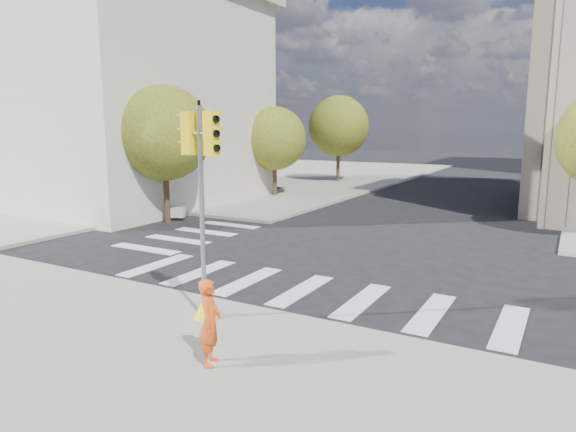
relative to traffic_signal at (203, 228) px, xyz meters
The scene contains 9 objects.
ground 5.77m from the traffic_signal, 80.01° to the left, with size 160.00×160.00×0.00m, color black.
sidewalk_far_left 36.66m from the traffic_signal, 121.42° to the left, with size 28.00×40.00×0.15m, color gray.
classical_building 23.59m from the traffic_signal, 145.25° to the left, with size 19.00×15.00×12.70m.
tree_lw_near 13.45m from the traffic_signal, 136.04° to the left, with size 4.40×4.40×6.41m.
tree_lw_mid 21.54m from the traffic_signal, 116.47° to the left, with size 4.00×4.00×5.77m.
tree_lw_far 30.85m from the traffic_signal, 108.14° to the left, with size 4.80×4.80×6.95m.
traffic_signal is the anchor object (origin of this frame).
photographer 2.75m from the traffic_signal, 49.03° to the right, with size 0.60×0.39×1.64m, color #DE4A14.
planter_wall 15.20m from the traffic_signal, 143.21° to the left, with size 6.00×0.40×0.50m, color silver.
Camera 1 is at (6.30, -14.16, 4.52)m, focal length 32.00 mm.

